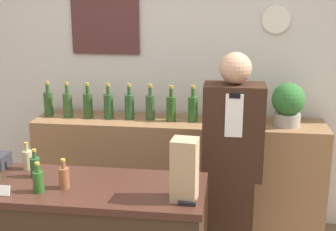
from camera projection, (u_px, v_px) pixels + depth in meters
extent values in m
cube|color=silver|center=(171.00, 67.00, 3.96)|extent=(5.20, 0.06, 2.70)
cube|color=#4F2928|center=(105.00, 17.00, 3.87)|extent=(0.57, 0.02, 0.61)
cylinder|color=white|center=(276.00, 19.00, 3.70)|extent=(0.22, 0.03, 0.22)
cube|color=#8E6642|center=(178.00, 176.00, 3.91)|extent=(2.35, 0.44, 0.96)
cube|color=#3F2219|center=(77.00, 188.00, 2.65)|extent=(1.45, 0.55, 0.04)
cube|color=#331E14|center=(230.00, 225.00, 3.33)|extent=(0.31, 0.24, 0.74)
cube|color=#331E14|center=(233.00, 131.00, 3.14)|extent=(0.40, 0.24, 0.65)
cube|color=white|center=(234.00, 116.00, 2.99)|extent=(0.11, 0.01, 0.29)
cube|color=black|center=(235.00, 96.00, 2.95)|extent=(0.07, 0.01, 0.03)
sphere|color=tan|center=(236.00, 68.00, 3.03)|extent=(0.21, 0.21, 0.21)
cylinder|color=#9E998E|center=(287.00, 119.00, 3.64)|extent=(0.20, 0.20, 0.10)
sphere|color=#2D6B2D|center=(288.00, 99.00, 3.60)|extent=(0.26, 0.26, 0.26)
cube|color=tan|center=(185.00, 170.00, 2.41)|extent=(0.14, 0.14, 0.33)
cube|color=black|center=(187.00, 202.00, 2.40)|extent=(0.09, 0.06, 0.02)
cylinder|color=silver|center=(190.00, 196.00, 2.39)|extent=(0.06, 0.02, 0.06)
cube|color=white|center=(2.00, 190.00, 2.50)|extent=(0.09, 0.02, 0.06)
cylinder|color=tan|center=(27.00, 160.00, 2.85)|extent=(0.06, 0.06, 0.12)
cylinder|color=tan|center=(26.00, 148.00, 2.83)|extent=(0.02, 0.02, 0.04)
cylinder|color=#B29933|center=(26.00, 144.00, 2.83)|extent=(0.03, 0.03, 0.01)
cylinder|color=#29532C|center=(35.00, 167.00, 2.74)|extent=(0.06, 0.06, 0.12)
cylinder|color=#29532C|center=(34.00, 155.00, 2.72)|extent=(0.02, 0.02, 0.04)
cylinder|color=#B29933|center=(34.00, 150.00, 2.71)|extent=(0.03, 0.03, 0.01)
cylinder|color=#285720|center=(39.00, 182.00, 2.53)|extent=(0.06, 0.06, 0.12)
cylinder|color=#285720|center=(37.00, 168.00, 2.51)|extent=(0.02, 0.02, 0.04)
cylinder|color=#B29933|center=(37.00, 164.00, 2.50)|extent=(0.03, 0.03, 0.01)
cylinder|color=brown|center=(64.00, 178.00, 2.58)|extent=(0.06, 0.06, 0.12)
cylinder|color=brown|center=(63.00, 165.00, 2.56)|extent=(0.02, 0.02, 0.04)
cylinder|color=#B29933|center=(63.00, 160.00, 2.55)|extent=(0.03, 0.03, 0.01)
cylinder|color=#2A4B21|center=(49.00, 104.00, 3.90)|extent=(0.08, 0.08, 0.20)
cylinder|color=#2A4B21|center=(47.00, 88.00, 3.87)|extent=(0.03, 0.03, 0.07)
cylinder|color=#B29933|center=(47.00, 83.00, 3.86)|extent=(0.03, 0.03, 0.02)
cylinder|color=#325426|center=(68.00, 105.00, 3.87)|extent=(0.08, 0.08, 0.20)
cylinder|color=#325426|center=(67.00, 89.00, 3.83)|extent=(0.03, 0.03, 0.07)
cylinder|color=#B29933|center=(67.00, 84.00, 3.82)|extent=(0.03, 0.03, 0.02)
cylinder|color=#2A4A20|center=(88.00, 106.00, 3.85)|extent=(0.08, 0.08, 0.20)
cylinder|color=#2A4A20|center=(87.00, 90.00, 3.81)|extent=(0.03, 0.03, 0.07)
cylinder|color=#B29933|center=(87.00, 84.00, 3.80)|extent=(0.03, 0.03, 0.02)
cylinder|color=#275025|center=(109.00, 106.00, 3.82)|extent=(0.08, 0.08, 0.20)
cylinder|color=#275025|center=(108.00, 90.00, 3.79)|extent=(0.03, 0.03, 0.07)
cylinder|color=#B29933|center=(108.00, 85.00, 3.78)|extent=(0.03, 0.03, 0.02)
cylinder|color=#28502A|center=(129.00, 107.00, 3.81)|extent=(0.08, 0.08, 0.20)
cylinder|color=#28502A|center=(129.00, 91.00, 3.77)|extent=(0.03, 0.03, 0.07)
cylinder|color=#B29933|center=(129.00, 85.00, 3.76)|extent=(0.03, 0.03, 0.02)
cylinder|color=#2F4D2B|center=(150.00, 107.00, 3.79)|extent=(0.08, 0.08, 0.20)
cylinder|color=#2F4D2B|center=(150.00, 91.00, 3.76)|extent=(0.03, 0.03, 0.07)
cylinder|color=#B29933|center=(150.00, 86.00, 3.74)|extent=(0.03, 0.03, 0.02)
cylinder|color=#2B4D1D|center=(171.00, 109.00, 3.74)|extent=(0.08, 0.08, 0.20)
cylinder|color=#2B4D1D|center=(171.00, 93.00, 3.71)|extent=(0.03, 0.03, 0.07)
cylinder|color=#B29933|center=(171.00, 87.00, 3.69)|extent=(0.03, 0.03, 0.02)
cylinder|color=#295822|center=(193.00, 109.00, 3.74)|extent=(0.08, 0.08, 0.20)
cylinder|color=#295822|center=(193.00, 93.00, 3.70)|extent=(0.03, 0.03, 0.07)
cylinder|color=#B29933|center=(193.00, 87.00, 3.69)|extent=(0.03, 0.03, 0.02)
cylinder|color=#314E21|center=(214.00, 110.00, 3.72)|extent=(0.08, 0.08, 0.20)
cylinder|color=#314E21|center=(215.00, 93.00, 3.69)|extent=(0.03, 0.03, 0.07)
cylinder|color=#B29933|center=(215.00, 87.00, 3.67)|extent=(0.03, 0.03, 0.02)
cylinder|color=#2E4D1D|center=(236.00, 110.00, 3.71)|extent=(0.08, 0.08, 0.20)
cylinder|color=#2E4D1D|center=(237.00, 94.00, 3.68)|extent=(0.03, 0.03, 0.07)
cylinder|color=#B29933|center=(237.00, 88.00, 3.66)|extent=(0.03, 0.03, 0.02)
cylinder|color=#345126|center=(258.00, 111.00, 3.69)|extent=(0.08, 0.08, 0.20)
cylinder|color=#345126|center=(259.00, 94.00, 3.65)|extent=(0.03, 0.03, 0.07)
cylinder|color=#B29933|center=(260.00, 88.00, 3.64)|extent=(0.03, 0.03, 0.02)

